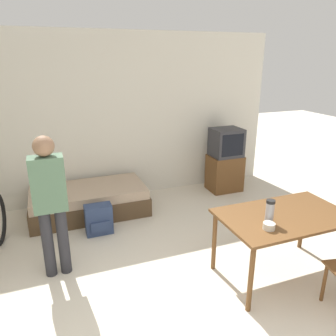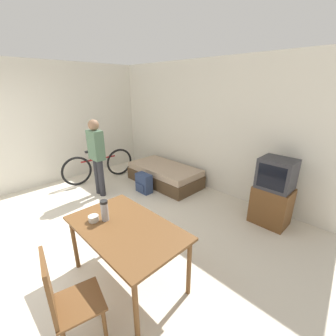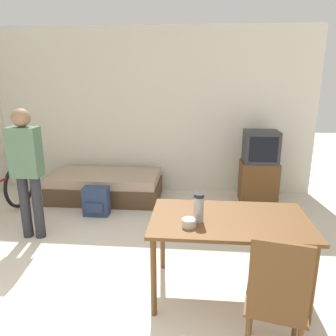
# 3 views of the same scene
# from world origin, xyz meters

# --- Properties ---
(ground_plane) EXTENTS (20.00, 20.00, 0.00)m
(ground_plane) POSITION_xyz_m (0.00, 0.00, 0.00)
(ground_plane) COLOR beige
(wall_back) EXTENTS (5.77, 0.06, 2.70)m
(wall_back) POSITION_xyz_m (0.00, 3.54, 1.35)
(wall_back) COLOR silver
(wall_back) RESTS_ON ground_plane
(wall_left) EXTENTS (0.06, 4.51, 2.70)m
(wall_left) POSITION_xyz_m (-2.42, 1.76, 1.35)
(wall_left) COLOR silver
(wall_left) RESTS_ON ground_plane
(daybed) EXTENTS (1.73, 0.89, 0.42)m
(daybed) POSITION_xyz_m (-0.47, 2.99, 0.21)
(daybed) COLOR #4C3823
(daybed) RESTS_ON ground_plane
(tv) EXTENTS (0.57, 0.44, 1.13)m
(tv) POSITION_xyz_m (1.96, 3.10, 0.55)
(tv) COLOR brown
(tv) RESTS_ON ground_plane
(dining_table) EXTENTS (1.36, 0.82, 0.74)m
(dining_table) POSITION_xyz_m (1.28, 0.72, 0.66)
(dining_table) COLOR brown
(dining_table) RESTS_ON ground_plane
(wooden_chair) EXTENTS (0.48, 0.48, 0.98)m
(wooden_chair) POSITION_xyz_m (1.51, -0.06, 0.54)
(wooden_chair) COLOR brown
(wooden_chair) RESTS_ON ground_plane
(bicycle) EXTENTS (0.25, 1.75, 0.77)m
(bicycle) POSITION_xyz_m (-1.73, 2.01, 0.35)
(bicycle) COLOR black
(bicycle) RESTS_ON ground_plane
(person_standing) EXTENTS (0.34, 0.21, 1.58)m
(person_standing) POSITION_xyz_m (-1.00, 1.62, 0.91)
(person_standing) COLOR #28282D
(person_standing) RESTS_ON ground_plane
(thermos_flask) EXTENTS (0.09, 0.09, 0.25)m
(thermos_flask) POSITION_xyz_m (1.01, 0.63, 0.88)
(thermos_flask) COLOR #99999E
(thermos_flask) RESTS_ON dining_table
(mate_bowl) EXTENTS (0.12, 0.12, 0.07)m
(mate_bowl) POSITION_xyz_m (0.93, 0.53, 0.77)
(mate_bowl) COLOR beige
(mate_bowl) RESTS_ON dining_table
(backpack) EXTENTS (0.36, 0.23, 0.42)m
(backpack) POSITION_xyz_m (-0.43, 2.33, 0.21)
(backpack) COLOR navy
(backpack) RESTS_ON ground_plane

